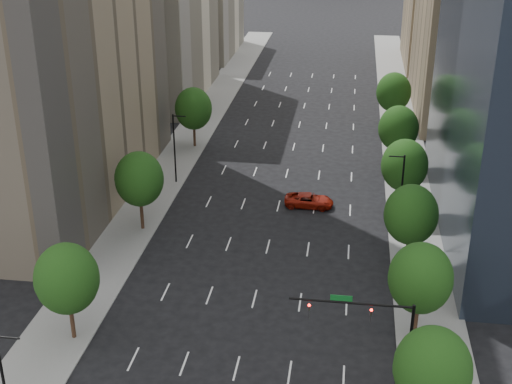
% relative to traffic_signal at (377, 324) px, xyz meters
% --- Properties ---
extents(sidewalk_left, '(6.00, 200.00, 0.15)m').
position_rel_traffic_signal_xyz_m(sidewalk_left, '(-26.03, 30.00, -5.10)').
color(sidewalk_left, slate).
rests_on(sidewalk_left, ground).
extents(sidewalk_right, '(6.00, 200.00, 0.15)m').
position_rel_traffic_signal_xyz_m(sidewalk_right, '(4.97, 30.00, -5.10)').
color(sidewalk_right, slate).
rests_on(sidewalk_right, ground).
extents(filler_left, '(14.00, 26.00, 18.00)m').
position_rel_traffic_signal_xyz_m(filler_left, '(-35.53, 106.00, 3.83)').
color(filler_left, beige).
rests_on(filler_left, ground).
extents(parking_tan_right, '(14.00, 30.00, 30.00)m').
position_rel_traffic_signal_xyz_m(parking_tan_right, '(14.47, 70.00, 9.83)').
color(parking_tan_right, '#8C7759').
rests_on(parking_tan_right, ground).
extents(filler_right, '(14.00, 26.00, 16.00)m').
position_rel_traffic_signal_xyz_m(filler_right, '(14.47, 103.00, 2.83)').
color(filler_right, '#8C7759').
rests_on(filler_right, ground).
extents(tree_right_0, '(5.20, 5.20, 8.39)m').
position_rel_traffic_signal_xyz_m(tree_right_0, '(3.47, -5.00, 0.22)').
color(tree_right_0, '#382316').
rests_on(tree_right_0, ground).
extents(tree_right_1, '(5.20, 5.20, 8.75)m').
position_rel_traffic_signal_xyz_m(tree_right_1, '(3.47, 6.00, 0.58)').
color(tree_right_1, '#382316').
rests_on(tree_right_1, ground).
extents(tree_right_2, '(5.20, 5.20, 8.61)m').
position_rel_traffic_signal_xyz_m(tree_right_2, '(3.47, 18.00, 0.43)').
color(tree_right_2, '#382316').
rests_on(tree_right_2, ground).
extents(tree_right_3, '(5.20, 5.20, 8.89)m').
position_rel_traffic_signal_xyz_m(tree_right_3, '(3.47, 30.00, 0.72)').
color(tree_right_3, '#382316').
rests_on(tree_right_3, ground).
extents(tree_right_4, '(5.20, 5.20, 8.46)m').
position_rel_traffic_signal_xyz_m(tree_right_4, '(3.47, 44.00, 0.29)').
color(tree_right_4, '#382316').
rests_on(tree_right_4, ground).
extents(tree_right_5, '(5.20, 5.20, 8.75)m').
position_rel_traffic_signal_xyz_m(tree_right_5, '(3.47, 60.00, 0.58)').
color(tree_right_5, '#382316').
rests_on(tree_right_5, ground).
extents(tree_left_0, '(5.20, 5.20, 8.75)m').
position_rel_traffic_signal_xyz_m(tree_left_0, '(-24.53, 2.00, 0.58)').
color(tree_left_0, '#382316').
rests_on(tree_left_0, ground).
extents(tree_left_1, '(5.20, 5.20, 8.97)m').
position_rel_traffic_signal_xyz_m(tree_left_1, '(-24.53, 22.00, 0.79)').
color(tree_left_1, '#382316').
rests_on(tree_left_1, ground).
extents(tree_left_2, '(5.20, 5.20, 8.68)m').
position_rel_traffic_signal_xyz_m(tree_left_2, '(-24.53, 48.00, 0.50)').
color(tree_left_2, '#382316').
rests_on(tree_left_2, ground).
extents(streetlight_rn, '(1.70, 0.20, 9.00)m').
position_rel_traffic_signal_xyz_m(streetlight_rn, '(2.91, 25.00, -0.33)').
color(streetlight_rn, black).
rests_on(streetlight_rn, ground).
extents(streetlight_ln, '(1.70, 0.20, 9.00)m').
position_rel_traffic_signal_xyz_m(streetlight_ln, '(-23.96, 35.00, -0.33)').
color(streetlight_ln, black).
rests_on(streetlight_ln, ground).
extents(traffic_signal, '(9.12, 0.40, 7.38)m').
position_rel_traffic_signal_xyz_m(traffic_signal, '(0.00, 0.00, 0.00)').
color(traffic_signal, black).
rests_on(traffic_signal, ground).
extents(car_red_far, '(5.74, 2.78, 1.57)m').
position_rel_traffic_signal_xyz_m(car_red_far, '(-7.00, 30.35, -4.39)').
color(car_red_far, maroon).
rests_on(car_red_far, ground).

